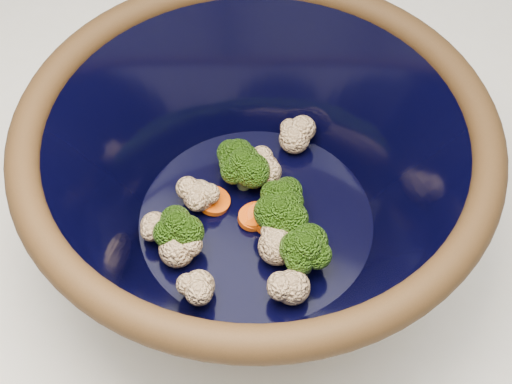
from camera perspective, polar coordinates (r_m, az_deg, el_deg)
The scene contains 2 objects.
mixing_bowl at distance 0.62m, azimuth 0.00°, elevation 0.93°, with size 0.41×0.41×0.17m.
vegetable_pile at distance 0.64m, azimuth -0.62°, elevation -1.39°, with size 0.17×0.21×0.05m.
Camera 1 is at (0.11, -0.25, 1.48)m, focal length 50.00 mm.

